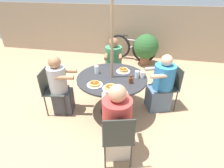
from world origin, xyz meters
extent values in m
plane|color=tan|center=(0.00, 0.00, 0.00)|extent=(12.00, 12.00, 0.00)
cube|color=gray|center=(0.00, 3.08, 0.81)|extent=(10.00, 0.06, 1.63)
cylinder|color=#28282B|center=(0.00, 0.00, 0.01)|extent=(0.45, 0.45, 0.01)
cylinder|color=#28282B|center=(0.00, 0.00, 0.37)|extent=(0.11, 0.11, 0.73)
cylinder|color=#28282B|center=(0.00, 0.00, 0.75)|extent=(1.23, 1.23, 0.03)
cylinder|color=#846B4C|center=(0.00, 0.00, 1.19)|extent=(0.05, 0.05, 2.37)
cylinder|color=#333833|center=(0.07, -0.88, 0.22)|extent=(0.02, 0.02, 0.45)
cylinder|color=#333833|center=(0.40, -0.78, 0.22)|extent=(0.02, 0.02, 0.45)
cylinder|color=#333833|center=(0.16, -1.21, 0.22)|extent=(0.02, 0.02, 0.45)
cylinder|color=#333833|center=(0.49, -1.11, 0.22)|extent=(0.02, 0.02, 0.45)
cube|color=#333833|center=(0.28, -1.00, 0.46)|extent=(0.50, 0.50, 0.02)
cube|color=#333833|center=(0.33, -1.18, 0.67)|extent=(0.37, 0.12, 0.40)
cube|color=beige|center=(0.25, -0.88, 0.22)|extent=(0.46, 0.48, 0.45)
cylinder|color=#B73833|center=(0.26, -0.94, 0.70)|extent=(0.38, 0.38, 0.51)
sphere|color=tan|center=(0.26, -0.94, 1.06)|extent=(0.22, 0.22, 0.22)
cylinder|color=tan|center=(0.06, -0.78, 0.82)|extent=(0.16, 0.34, 0.07)
cylinder|color=tan|center=(0.36, -0.70, 0.82)|extent=(0.16, 0.34, 0.07)
cylinder|color=#333833|center=(0.87, 0.15, 0.22)|extent=(0.02, 0.02, 0.45)
cylinder|color=#333833|center=(0.74, 0.47, 0.22)|extent=(0.02, 0.02, 0.45)
cylinder|color=#333833|center=(1.19, 0.27, 0.22)|extent=(0.02, 0.02, 0.45)
cylinder|color=#333833|center=(1.07, 0.59, 0.22)|extent=(0.02, 0.02, 0.45)
cube|color=#333833|center=(0.97, 0.37, 0.46)|extent=(0.52, 0.52, 0.02)
cube|color=#333833|center=(1.15, 0.44, 0.67)|extent=(0.15, 0.36, 0.40)
cube|color=slate|center=(0.86, 0.33, 0.22)|extent=(0.51, 0.49, 0.45)
cylinder|color=teal|center=(0.91, 0.35, 0.68)|extent=(0.39, 0.39, 0.47)
sphere|color=#DBA884|center=(0.91, 0.35, 1.01)|extent=(0.21, 0.21, 0.21)
cylinder|color=#DBA884|center=(0.79, 0.14, 0.79)|extent=(0.29, 0.17, 0.07)
cylinder|color=#DBA884|center=(0.68, 0.43, 0.79)|extent=(0.29, 0.17, 0.07)
cylinder|color=#333833|center=(0.02, 0.88, 0.22)|extent=(0.02, 0.02, 0.45)
cylinder|color=#333833|center=(-0.32, 0.82, 0.22)|extent=(0.02, 0.02, 0.45)
cylinder|color=#333833|center=(-0.04, 1.22, 0.22)|extent=(0.02, 0.02, 0.45)
cylinder|color=#333833|center=(-0.38, 1.16, 0.22)|extent=(0.02, 0.02, 0.45)
cube|color=#333833|center=(-0.18, 1.02, 0.46)|extent=(0.47, 0.47, 0.02)
cube|color=#333833|center=(-0.21, 1.21, 0.67)|extent=(0.38, 0.08, 0.40)
cube|color=gray|center=(-0.16, 0.90, 0.22)|extent=(0.41, 0.44, 0.45)
cylinder|color=#38754C|center=(-0.17, 0.96, 0.72)|extent=(0.37, 0.37, 0.54)
sphere|color=brown|center=(-0.17, 0.96, 1.08)|extent=(0.21, 0.21, 0.21)
cylinder|color=brown|center=(0.01, 0.79, 0.85)|extent=(0.13, 0.34, 0.07)
cylinder|color=brown|center=(-0.28, 0.73, 0.85)|extent=(0.13, 0.34, 0.07)
cylinder|color=#333833|center=(-0.88, 0.02, 0.22)|extent=(0.02, 0.02, 0.45)
cylinder|color=#333833|center=(-0.82, -0.32, 0.22)|extent=(0.02, 0.02, 0.45)
cylinder|color=#333833|center=(-1.22, -0.04, 0.22)|extent=(0.02, 0.02, 0.45)
cylinder|color=#333833|center=(-1.16, -0.38, 0.22)|extent=(0.02, 0.02, 0.45)
cube|color=#333833|center=(-1.02, -0.18, 0.46)|extent=(0.47, 0.47, 0.02)
cube|color=#333833|center=(-1.21, -0.21, 0.67)|extent=(0.08, 0.38, 0.40)
cube|color=#3D3D42|center=(-0.91, -0.16, 0.22)|extent=(0.39, 0.36, 0.45)
cylinder|color=#B2B2B2|center=(-0.96, -0.17, 0.69)|extent=(0.32, 0.32, 0.48)
sphere|color=#A3704C|center=(-0.96, -0.17, 1.03)|extent=(0.22, 0.22, 0.22)
cylinder|color=#A3704C|center=(-0.80, -0.01, 0.80)|extent=(0.31, 0.12, 0.07)
cylinder|color=#A3704C|center=(-0.76, -0.27, 0.80)|extent=(0.31, 0.12, 0.07)
cylinder|color=white|center=(-0.21, -0.33, 0.77)|extent=(0.25, 0.25, 0.01)
cylinder|color=tan|center=(-0.21, -0.33, 0.78)|extent=(0.19, 0.19, 0.01)
cylinder|color=tan|center=(-0.21, -0.33, 0.79)|extent=(0.19, 0.19, 0.01)
cylinder|color=tan|center=(-0.22, -0.33, 0.80)|extent=(0.18, 0.18, 0.01)
ellipsoid|color=brown|center=(-0.21, -0.33, 0.81)|extent=(0.15, 0.14, 0.00)
cube|color=#F4E084|center=(-0.22, -0.33, 0.81)|extent=(0.02, 0.02, 0.01)
cylinder|color=white|center=(0.06, -0.38, 0.77)|extent=(0.25, 0.25, 0.01)
cylinder|color=tan|center=(0.06, -0.38, 0.78)|extent=(0.19, 0.19, 0.01)
cylinder|color=tan|center=(0.06, -0.38, 0.79)|extent=(0.20, 0.20, 0.01)
ellipsoid|color=brown|center=(0.06, -0.38, 0.80)|extent=(0.15, 0.14, 0.00)
cube|color=#F4E084|center=(0.05, -0.39, 0.81)|extent=(0.02, 0.02, 0.01)
cylinder|color=white|center=(0.16, 0.26, 0.77)|extent=(0.25, 0.25, 0.01)
cylinder|color=tan|center=(0.16, 0.26, 0.78)|extent=(0.18, 0.18, 0.01)
cylinder|color=tan|center=(0.15, 0.26, 0.79)|extent=(0.17, 0.17, 0.01)
cylinder|color=tan|center=(0.16, 0.26, 0.81)|extent=(0.17, 0.17, 0.01)
ellipsoid|color=brown|center=(0.16, 0.26, 0.82)|extent=(0.14, 0.13, 0.00)
cube|color=#F4E084|center=(0.15, 0.25, 0.82)|extent=(0.02, 0.02, 0.01)
cylinder|color=#602D0F|center=(0.34, -0.14, 0.81)|extent=(0.06, 0.06, 0.10)
cylinder|color=#602D0F|center=(0.34, -0.14, 0.88)|extent=(0.03, 0.03, 0.04)
torus|color=#602D0F|center=(0.37, -0.14, 0.83)|extent=(0.05, 0.01, 0.05)
cylinder|color=white|center=(0.51, 0.10, 0.81)|extent=(0.08, 0.08, 0.10)
cylinder|color=white|center=(0.51, 0.10, 0.87)|extent=(0.08, 0.08, 0.01)
cylinder|color=silver|center=(0.42, 0.07, 0.82)|extent=(0.07, 0.07, 0.12)
cylinder|color=silver|center=(-0.30, 0.09, 0.83)|extent=(0.08, 0.08, 0.14)
torus|color=black|center=(-0.36, 2.86, 0.38)|extent=(0.76, 0.25, 0.77)
torus|color=black|center=(0.45, 2.66, 0.38)|extent=(0.76, 0.25, 0.77)
cylinder|color=#B2B2B7|center=(0.05, 2.76, 0.65)|extent=(0.68, 0.20, 0.03)
cylinder|color=#B2B2B7|center=(0.21, 2.72, 0.52)|extent=(0.51, 0.16, 0.29)
cylinder|color=#B2B2B7|center=(-0.16, 2.81, 0.70)|extent=(0.03, 0.03, 0.10)
ellipsoid|color=black|center=(-0.16, 2.81, 0.77)|extent=(0.21, 0.12, 0.04)
cylinder|color=#B2B2B7|center=(0.41, 2.67, 0.72)|extent=(0.13, 0.43, 0.03)
cylinder|color=brown|center=(0.51, 2.45, 0.13)|extent=(0.29, 0.29, 0.26)
sphere|color=#285628|center=(0.51, 2.45, 0.57)|extent=(0.72, 0.72, 0.72)
camera|label=1|loc=(0.55, -2.64, 2.18)|focal=28.00mm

